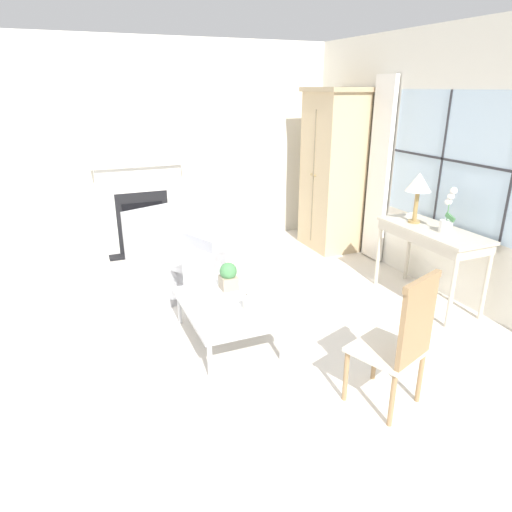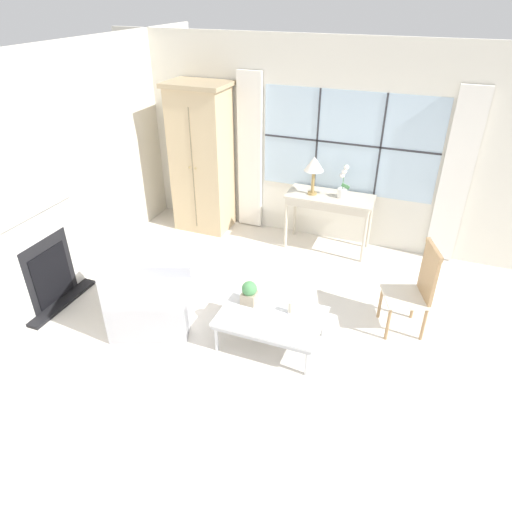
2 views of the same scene
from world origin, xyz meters
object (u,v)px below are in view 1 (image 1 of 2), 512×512
object	(u,v)px
armoire	(332,171)
table_lamp	(419,184)
console_table	(432,237)
potted_plant_small	(228,276)
fireplace	(140,199)
potted_orchid	(448,216)
armchair_upholstered	(174,262)
coffee_table	(227,308)
side_chair_wooden	(402,338)
pillar_candle	(247,303)

from	to	relation	value
armoire	table_lamp	xyz separation A→B (m)	(1.71, -0.02, 0.14)
console_table	potted_plant_small	distance (m)	2.16
fireplace	potted_plant_small	bearing A→B (deg)	9.11
potted_orchid	console_table	bearing A→B (deg)	-177.69
potted_orchid	armchair_upholstered	world-z (taller)	potted_orchid
fireplace	potted_orchid	xyz separation A→B (m)	(2.95, 2.52, 0.23)
console_table	table_lamp	bearing A→B (deg)	-171.59
coffee_table	side_chair_wooden	bearing A→B (deg)	30.36
side_chair_wooden	potted_plant_small	bearing A→B (deg)	-157.99
potted_orchid	pillar_candle	world-z (taller)	potted_orchid
potted_plant_small	side_chair_wooden	bearing A→B (deg)	22.01
potted_plant_small	armoire	bearing A→B (deg)	127.48
side_chair_wooden	pillar_candle	world-z (taller)	side_chair_wooden
armchair_upholstered	potted_plant_small	world-z (taller)	armchair_upholstered
pillar_candle	armoire	bearing A→B (deg)	134.69
armoire	coffee_table	bearing A→B (deg)	-49.44
console_table	side_chair_wooden	distance (m)	1.96
armchair_upholstered	coffee_table	size ratio (longest dim) A/B	1.00
fireplace	coffee_table	distance (m)	2.79
armoire	side_chair_wooden	size ratio (longest dim) A/B	2.09
fireplace	console_table	size ratio (longest dim) A/B	1.92
armoire	potted_orchid	size ratio (longest dim) A/B	4.73
fireplace	armchair_upholstered	world-z (taller)	fireplace
coffee_table	potted_plant_small	distance (m)	0.37
armoire	potted_orchid	distance (m)	2.12
potted_orchid	armchair_upholstered	xyz separation A→B (m)	(-1.60, -2.40, -0.69)
armchair_upholstered	console_table	bearing A→B (deg)	58.92
console_table	pillar_candle	size ratio (longest dim) A/B	7.98
armchair_upholstered	side_chair_wooden	bearing A→B (deg)	18.90
armoire	pillar_candle	world-z (taller)	armoire
fireplace	pillar_candle	size ratio (longest dim) A/B	15.28
fireplace	side_chair_wooden	size ratio (longest dim) A/B	2.18
console_table	pillar_candle	world-z (taller)	console_table
fireplace	armoire	distance (m)	2.65
armoire	side_chair_wooden	distance (m)	3.61
fireplace	side_chair_wooden	distance (m)	4.24
fireplace	armchair_upholstered	xyz separation A→B (m)	(1.35, 0.12, -0.46)
side_chair_wooden	potted_plant_small	size ratio (longest dim) A/B	3.96
side_chair_wooden	pillar_candle	size ratio (longest dim) A/B	7.00
potted_plant_small	coffee_table	bearing A→B (deg)	-23.18
armoire	pillar_candle	distance (m)	3.04
side_chair_wooden	armoire	bearing A→B (deg)	156.28
coffee_table	potted_plant_small	world-z (taller)	potted_plant_small
pillar_candle	armchair_upholstered	bearing A→B (deg)	-170.25
potted_orchid	coffee_table	bearing A→B (deg)	-95.22
fireplace	coffee_table	xyz separation A→B (m)	(2.74, 0.27, -0.42)
console_table	pillar_candle	xyz separation A→B (m)	(0.13, -2.13, -0.29)
side_chair_wooden	coffee_table	world-z (taller)	side_chair_wooden
potted_orchid	table_lamp	bearing A→B (deg)	-173.94
fireplace	potted_plant_small	distance (m)	2.49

